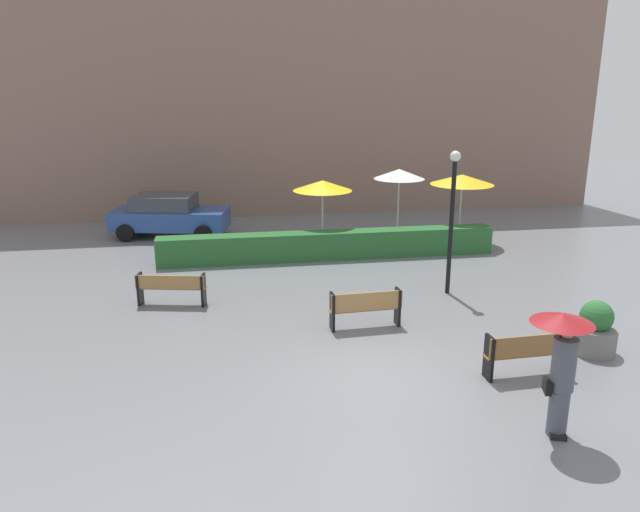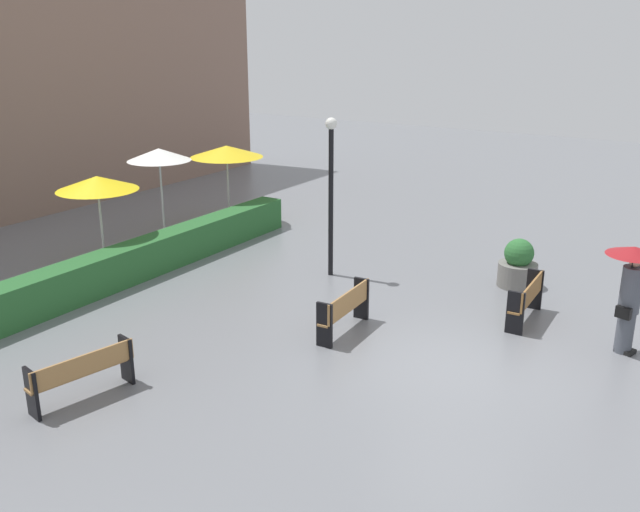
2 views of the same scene
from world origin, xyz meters
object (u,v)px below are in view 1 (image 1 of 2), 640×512
at_px(bench_near_right, 527,351).
at_px(patio_umbrella_white, 399,174).
at_px(bench_mid_center, 366,306).
at_px(pedestrian_with_umbrella, 562,358).
at_px(patio_umbrella_yellow_far, 462,180).
at_px(patio_umbrella_yellow, 322,186).
at_px(planter_pot, 595,330).
at_px(parked_car, 169,215).
at_px(lamp_post, 452,208).
at_px(bench_far_left, 171,287).

relative_size(bench_near_right, patio_umbrella_white, 0.64).
bearing_deg(bench_mid_center, pedestrian_with_umbrella, -67.86).
bearing_deg(patio_umbrella_yellow_far, patio_umbrella_yellow, 179.75).
xyz_separation_m(planter_pot, parked_car, (-9.62, 11.98, 0.32)).
distance_m(bench_mid_center, pedestrian_with_umbrella, 5.33).
bearing_deg(lamp_post, planter_pot, -68.12).
bearing_deg(patio_umbrella_yellow, lamp_post, -63.43).
relative_size(bench_near_right, lamp_post, 0.43).
relative_size(pedestrian_with_umbrella, patio_umbrella_white, 0.81).
xyz_separation_m(lamp_post, parked_car, (-7.95, 7.82, -1.56)).
height_order(planter_pot, patio_umbrella_white, patio_umbrella_white).
xyz_separation_m(pedestrian_with_umbrella, parked_car, (-7.13, 14.74, -0.55)).
relative_size(planter_pot, parked_car, 0.26).
bearing_deg(bench_near_right, parked_car, 120.92).
bearing_deg(pedestrian_with_umbrella, patio_umbrella_yellow_far, 75.17).
relative_size(pedestrian_with_umbrella, planter_pot, 1.81).
distance_m(patio_umbrella_yellow_far, parked_car, 10.77).
bearing_deg(lamp_post, pedestrian_with_umbrella, -96.72).
bearing_deg(patio_umbrella_white, lamp_post, -93.11).
distance_m(pedestrian_with_umbrella, patio_umbrella_yellow_far, 12.54).
xyz_separation_m(patio_umbrella_yellow, patio_umbrella_yellow_far, (4.98, -0.02, 0.08)).
xyz_separation_m(lamp_post, patio_umbrella_yellow_far, (2.38, 5.16, -0.10)).
xyz_separation_m(bench_far_left, parked_car, (-0.56, 7.57, 0.31)).
xyz_separation_m(lamp_post, patio_umbrella_white, (0.32, 5.94, 0.03)).
relative_size(bench_mid_center, patio_umbrella_white, 0.66).
xyz_separation_m(bench_far_left, bench_mid_center, (4.59, -2.30, 0.03)).
relative_size(planter_pot, patio_umbrella_yellow_far, 0.47).
relative_size(bench_mid_center, lamp_post, 0.44).
bearing_deg(pedestrian_with_umbrella, bench_near_right, 75.28).
distance_m(bench_mid_center, patio_umbrella_yellow, 7.42).
xyz_separation_m(patio_umbrella_yellow, parked_car, (-5.35, 2.63, -1.38)).
relative_size(bench_far_left, planter_pot, 1.55).
height_order(bench_far_left, planter_pot, planter_pot).
xyz_separation_m(patio_umbrella_white, patio_umbrella_yellow_far, (2.06, -0.78, -0.13)).
bearing_deg(bench_near_right, lamp_post, 86.55).
height_order(bench_near_right, pedestrian_with_umbrella, pedestrian_with_umbrella).
bearing_deg(patio_umbrella_yellow_far, bench_near_right, -104.85).
distance_m(patio_umbrella_white, parked_car, 8.63).
height_order(bench_far_left, patio_umbrella_white, patio_umbrella_white).
relative_size(bench_far_left, patio_umbrella_white, 0.70).
distance_m(bench_near_right, patio_umbrella_yellow_far, 10.61).
height_order(patio_umbrella_white, parked_car, patio_umbrella_white).
height_order(planter_pot, patio_umbrella_yellow, patio_umbrella_yellow).
bearing_deg(bench_near_right, bench_mid_center, 130.74).
xyz_separation_m(pedestrian_with_umbrella, patio_umbrella_yellow_far, (3.20, 12.09, 0.91)).
distance_m(bench_near_right, pedestrian_with_umbrella, 2.20).
relative_size(bench_near_right, parked_car, 0.37).
bearing_deg(patio_umbrella_yellow_far, bench_far_left, -153.32).
height_order(bench_far_left, bench_mid_center, bench_mid_center).
distance_m(patio_umbrella_yellow, patio_umbrella_yellow_far, 4.98).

